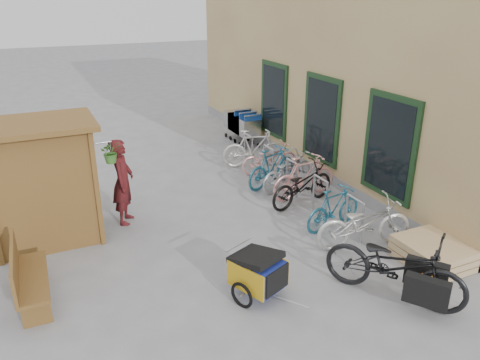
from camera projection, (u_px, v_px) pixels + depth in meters
name	position (u px, v px, depth m)	size (l,w,h in m)	color
ground	(250.00, 263.00, 8.54)	(80.00, 80.00, 0.00)	gray
building	(384.00, 33.00, 13.55)	(6.07, 13.00, 7.00)	tan
kiosk	(36.00, 167.00, 8.76)	(2.49, 1.65, 2.40)	brown
bike_rack	(292.00, 174.00, 11.26)	(0.05, 5.35, 0.86)	#A5A8AD
pallet_stack	(433.00, 253.00, 8.45)	(1.00, 1.20, 0.40)	tan
bench	(26.00, 276.00, 7.26)	(0.49, 1.56, 0.98)	brown
shopping_carts	(242.00, 123.00, 15.15)	(0.62, 1.71, 1.11)	silver
child_trailer	(258.00, 271.00, 7.46)	(0.93, 1.41, 0.83)	navy
cargo_bike	(396.00, 266.00, 7.36)	(1.90, 2.29, 1.18)	black
person_kiosk	(123.00, 182.00, 9.75)	(0.67, 0.44, 1.84)	maroon
bike_0	(364.00, 223.00, 8.92)	(0.67, 1.91, 1.00)	silver
bike_1	(334.00, 208.00, 9.65)	(0.42, 1.50, 0.90)	#1E5F7A
bike_2	(302.00, 185.00, 10.73)	(0.64, 1.84, 0.97)	black
bike_3	(304.00, 177.00, 11.07)	(0.50, 1.76, 1.06)	#F7A4A0
bike_4	(287.00, 171.00, 11.63)	(0.61, 1.75, 0.92)	#A5A4A9
bike_5	(272.00, 167.00, 11.76)	(0.47, 1.68, 1.01)	#1E5F7A
bike_6	(270.00, 158.00, 12.64)	(0.56, 1.60, 0.84)	#F7A4A0
bike_7	(254.00, 148.00, 13.04)	(0.51, 1.79, 1.08)	silver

